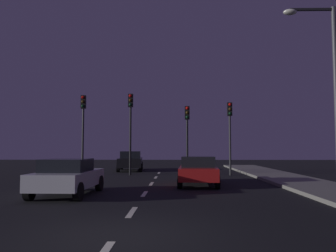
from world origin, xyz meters
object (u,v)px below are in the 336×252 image
traffic_signal_far_right (230,124)px  car_stopped_ahead (198,170)px  car_adjacent_lane (68,176)px  traffic_signal_far_left (83,119)px  traffic_signal_center_right (187,126)px  traffic_signal_center_left (130,118)px  street_lamp_right (328,80)px  car_oncoming_far (131,161)px

traffic_signal_far_right → car_stopped_ahead: size_ratio=1.07×
car_stopped_ahead → car_adjacent_lane: (-5.18, -3.88, -0.00)m
traffic_signal_far_right → traffic_signal_far_left: bearing=180.0°
traffic_signal_center_right → car_stopped_ahead: (0.32, -5.91, -2.53)m
traffic_signal_far_right → car_stopped_ahead: 6.97m
traffic_signal_far_left → traffic_signal_center_left: size_ratio=0.98×
traffic_signal_far_left → traffic_signal_center_right: (7.04, -0.00, -0.49)m
traffic_signal_far_left → car_adjacent_lane: 10.48m
traffic_signal_center_left → street_lamp_right: street_lamp_right is taller
car_adjacent_lane → street_lamp_right: (10.34, 1.04, 3.88)m
car_adjacent_lane → traffic_signal_far_left: bearing=102.5°
traffic_signal_far_left → traffic_signal_center_right: bearing=-0.0°
traffic_signal_far_left → car_stopped_ahead: (7.35, -5.92, -3.02)m
car_adjacent_lane → street_lamp_right: size_ratio=0.52×
traffic_signal_center_left → car_oncoming_far: size_ratio=1.21×
traffic_signal_center_left → car_stopped_ahead: traffic_signal_center_left is taller
car_stopped_ahead → traffic_signal_far_right: bearing=66.8°
car_adjacent_lane → street_lamp_right: street_lamp_right is taller
traffic_signal_center_right → car_adjacent_lane: (-4.87, -9.79, -2.54)m
traffic_signal_center_right → street_lamp_right: 10.41m
car_adjacent_lane → car_oncoming_far: bearing=88.2°
car_oncoming_far → street_lamp_right: street_lamp_right is taller
traffic_signal_center_left → traffic_signal_far_right: 6.68m
traffic_signal_center_left → car_adjacent_lane: traffic_signal_center_left is taller
car_stopped_ahead → car_adjacent_lane: car_stopped_ahead is taller
car_adjacent_lane → car_stopped_ahead: bearing=36.8°
traffic_signal_center_left → traffic_signal_far_right: (6.67, -0.00, -0.39)m
car_stopped_ahead → street_lamp_right: (5.16, -2.83, 3.88)m
traffic_signal_far_left → traffic_signal_center_right: 7.05m
traffic_signal_far_right → car_adjacent_lane: size_ratio=1.22×
traffic_signal_center_right → traffic_signal_far_right: size_ratio=0.95×
traffic_signal_far_left → traffic_signal_far_right: (9.89, -0.00, -0.33)m
car_oncoming_far → traffic_signal_far_right: bearing=-32.8°
traffic_signal_center_right → car_oncoming_far: traffic_signal_center_right is taller
traffic_signal_far_left → car_adjacent_lane: bearing=-77.5°
traffic_signal_center_left → traffic_signal_far_right: traffic_signal_center_left is taller
traffic_signal_far_right → street_lamp_right: bearing=-73.3°
car_stopped_ahead → street_lamp_right: size_ratio=0.59×
traffic_signal_center_left → street_lamp_right: bearing=-43.3°
traffic_signal_far_left → car_adjacent_lane: size_ratio=1.36×
traffic_signal_far_left → car_stopped_ahead: traffic_signal_far_left is taller
traffic_signal_center_left → traffic_signal_center_right: 3.86m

